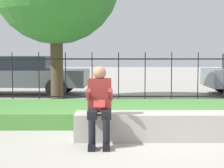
{
  "coord_description": "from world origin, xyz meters",
  "views": [
    {
      "loc": [
        -0.6,
        -6.26,
        1.49
      ],
      "look_at": [
        -0.54,
        1.74,
        0.79
      ],
      "focal_mm": 60.0,
      "sensor_mm": 36.0,
      "label": 1
    }
  ],
  "objects": [
    {
      "name": "ground_plane",
      "position": [
        0.0,
        0.0,
        0.0
      ],
      "size": [
        60.0,
        60.0,
        0.0
      ],
      "primitive_type": "plane",
      "color": "#A8A399"
    },
    {
      "name": "stone_bench",
      "position": [
        0.35,
        0.0,
        0.2
      ],
      "size": [
        3.06,
        0.58,
        0.45
      ],
      "color": "#ADA89E",
      "rests_on": "ground_plane"
    },
    {
      "name": "person_seated_reader",
      "position": [
        -0.76,
        -0.32,
        0.68
      ],
      "size": [
        0.42,
        0.73,
        1.25
      ],
      "color": "black",
      "rests_on": "ground_plane"
    },
    {
      "name": "grass_berm",
      "position": [
        0.0,
        1.87,
        0.15
      ],
      "size": [
        9.05,
        2.33,
        0.31
      ],
      "color": "#4C893D",
      "rests_on": "ground_plane"
    },
    {
      "name": "iron_fence",
      "position": [
        0.0,
        3.66,
        0.77
      ],
      "size": [
        7.05,
        0.03,
        1.47
      ],
      "color": "black",
      "rests_on": "ground_plane"
    },
    {
      "name": "car_parked_left",
      "position": [
        -3.74,
        6.54,
        0.73
      ],
      "size": [
        4.76,
        2.15,
        1.34
      ],
      "rotation": [
        0.0,
        0.0,
        -0.06
      ],
      "color": "#4C5156",
      "rests_on": "ground_plane"
    }
  ]
}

